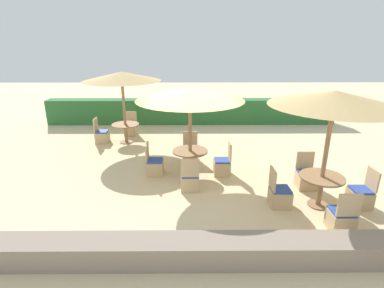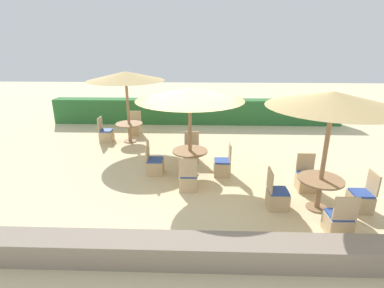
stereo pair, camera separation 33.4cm
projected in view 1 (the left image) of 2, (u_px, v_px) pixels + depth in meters
ground_plane at (192, 182)px, 8.14m from camera, size 40.00×40.00×0.00m
hedge_row at (191, 111)px, 13.73m from camera, size 13.00×0.70×1.11m
stone_border at (194, 251)px, 5.16m from camera, size 10.00×0.56×0.45m
parasol_back_left at (122, 77)px, 10.51m from camera, size 2.77×2.77×2.61m
round_table_back_left at (126, 128)px, 11.14m from camera, size 1.00×1.00×0.71m
patio_chair_back_left_west at (102, 136)px, 11.23m from camera, size 0.46×0.46×0.93m
patio_chair_back_left_north at (131, 129)px, 12.10m from camera, size 0.46×0.46×0.93m
parasol_front_right at (334, 99)px, 6.19m from camera, size 2.72×2.72×2.69m
round_table_front_right at (321, 183)px, 6.83m from camera, size 1.00×1.00×0.75m
patio_chair_front_right_west at (279, 195)px, 6.93m from camera, size 0.46×0.46×0.93m
patio_chair_front_right_east at (361, 196)px, 6.90m from camera, size 0.46×0.46×0.93m
patio_chair_front_right_south at (341, 219)px, 6.02m from camera, size 0.46×0.46×0.93m
patio_chair_front_right_north at (306, 178)px, 7.80m from camera, size 0.46×0.46×0.93m
parasol_center at (190, 94)px, 7.86m from camera, size 2.90×2.90×2.48m
round_table_center at (190, 156)px, 8.44m from camera, size 0.99×0.99×0.74m
patio_chair_center_north at (190, 153)px, 9.49m from camera, size 0.46×0.46×0.93m
patio_chair_center_south at (190, 180)px, 7.68m from camera, size 0.46×0.46×0.93m
patio_chair_center_east at (223, 166)px, 8.57m from camera, size 0.46×0.46×0.93m
patio_chair_center_west at (155, 166)px, 8.56m from camera, size 0.46×0.46×0.93m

